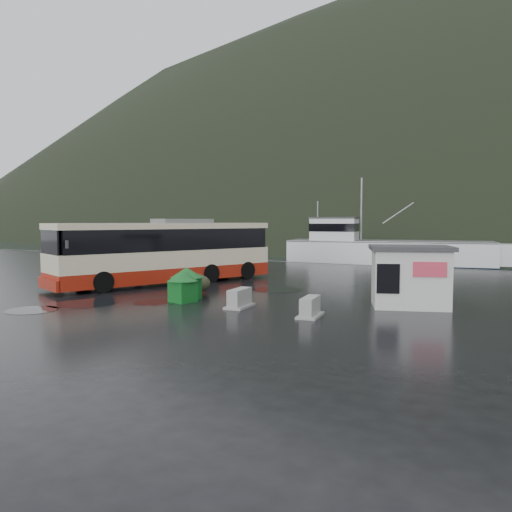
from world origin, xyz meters
The scene contains 13 objects.
ground centered at (0.00, 0.00, 0.00)m, with size 160.00×160.00×0.00m, color black.
harbor_water centered at (0.00, 110.00, 0.00)m, with size 300.00×180.00×0.02m, color black.
quay_edge centered at (0.00, 20.00, 0.00)m, with size 160.00×0.60×1.50m, color #999993.
coach_bus centered at (-2.76, 2.17, 0.00)m, with size 3.35×13.59×3.85m, color beige, non-canonical shape.
white_van centered at (-8.26, 2.99, 0.00)m, with size 2.25×6.56×2.74m, color silver, non-canonical shape.
waste_bin_left centered at (2.21, -2.84, 0.00)m, with size 1.01×1.01×1.41m, color #11621F, non-canonical shape.
waste_bin_right centered at (1.96, -2.20, 0.00)m, with size 1.09×1.09×1.53m, color #11621F, non-canonical shape.
dome_tent centered at (1.07, -0.72, 0.00)m, with size 1.91×2.68×1.05m, color #353922, non-canonical shape.
ticket_kiosk centered at (11.54, 0.87, 0.00)m, with size 3.37×2.55×2.63m, color silver, non-canonical shape.
jersey_barrier_a centered at (8.65, -3.28, 0.00)m, with size 0.77×1.54×0.77m, color #999993, non-canonical shape.
jersey_barrier_b centered at (5.20, -2.80, 0.00)m, with size 0.80×1.60×0.80m, color #999993, non-canonical shape.
fishing_trawler centered at (3.60, 29.08, 0.00)m, with size 23.30×5.13×9.32m, color silver, non-canonical shape.
puddles centered at (0.35, -3.14, 0.01)m, with size 8.66×12.81×0.01m.
Camera 1 is at (15.99, -20.97, 3.68)m, focal length 35.00 mm.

